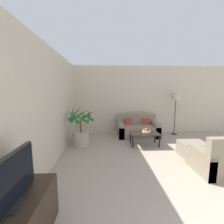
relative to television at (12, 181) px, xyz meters
The scene contains 13 objects.
wall_back 5.51m from the television, 58.16° to the left, with size 7.94×0.06×2.70m.
wall_left 1.65m from the television, 101.34° to the left, with size 0.06×7.78×2.70m.
television is the anchor object (origin of this frame).
potted_palm 3.23m from the television, 86.93° to the left, with size 0.90×0.90×1.30m.
sofa_loveseat 4.67m from the television, 62.00° to the left, with size 1.52×0.80×0.80m.
floor_lamp 5.64m from the television, 49.11° to the left, with size 0.33×0.33×1.63m.
coffee_table 3.84m from the television, 55.12° to the left, with size 0.91×0.51×0.39m.
fruit_bowl 3.93m from the television, 54.74° to the left, with size 0.26×0.26×0.04m.
apple_red 3.92m from the television, 54.21° to the left, with size 0.08×0.08×0.08m.
apple_green 4.00m from the television, 55.04° to the left, with size 0.08×0.08×0.08m.
orange_fruit 3.90m from the television, 55.74° to the left, with size 0.08×0.08×0.08m.
armchair 3.60m from the television, 23.93° to the left, with size 0.80×0.79×0.86m.
ottoman 4.02m from the television, 34.89° to the left, with size 0.66×0.55×0.38m.
Camera 1 is at (-1.98, 0.15, 1.73)m, focal length 24.00 mm.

